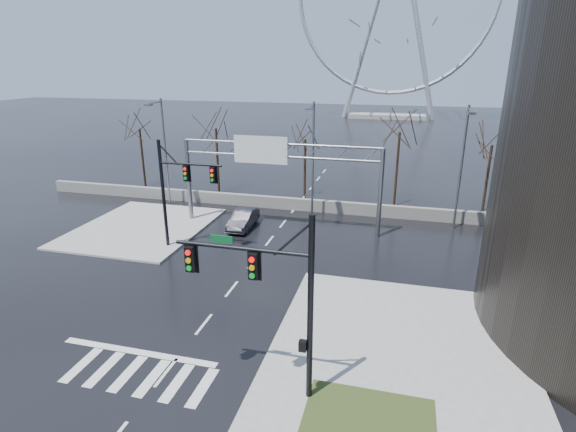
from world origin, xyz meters
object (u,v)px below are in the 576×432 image
(signal_mast_far, at_px, (177,185))
(sign_gantry, at_px, (275,167))
(signal_mast_near, at_px, (276,289))
(ferris_wheel, at_px, (395,0))
(car, at_px, (243,219))

(signal_mast_far, xyz_separation_m, sign_gantry, (5.49, 6.00, 0.35))
(sign_gantry, bearing_deg, signal_mast_near, -73.81)
(signal_mast_near, relative_size, ferris_wheel, 0.16)
(signal_mast_near, relative_size, sign_gantry, 0.49)
(ferris_wheel, bearing_deg, sign_gantry, -93.84)
(signal_mast_far, relative_size, sign_gantry, 0.49)
(sign_gantry, bearing_deg, ferris_wheel, 86.16)
(signal_mast_near, distance_m, ferris_wheel, 101.29)
(signal_mast_far, height_order, car, signal_mast_far)
(ferris_wheel, distance_m, car, 84.99)
(signal_mast_near, bearing_deg, car, 113.84)
(ferris_wheel, xyz_separation_m, car, (-7.96, -80.71, -25.40))
(sign_gantry, height_order, ferris_wheel, ferris_wheel)
(signal_mast_near, height_order, car, signal_mast_near)
(signal_mast_near, distance_m, car, 20.46)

